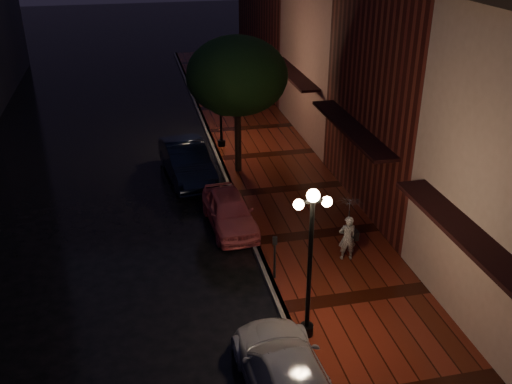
{
  "coord_description": "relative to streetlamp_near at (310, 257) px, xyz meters",
  "views": [
    {
      "loc": [
        -3.55,
        -16.44,
        10.3
      ],
      "look_at": [
        0.34,
        1.23,
        1.4
      ],
      "focal_mm": 40.0,
      "sensor_mm": 36.0,
      "label": 1
    }
  ],
  "objects": [
    {
      "name": "sidewalk",
      "position": [
        1.9,
        5.0,
        -2.53
      ],
      "size": [
        4.5,
        60.0,
        0.15
      ],
      "primitive_type": "cube",
      "color": "#42160B",
      "rests_on": "ground"
    },
    {
      "name": "parking_meter",
      "position": [
        -0.2,
        2.73,
        -1.57
      ],
      "size": [
        0.15,
        0.12,
        1.46
      ],
      "rotation": [
        0.0,
        0.0,
        -0.18
      ],
      "color": "black",
      "rests_on": "sidewalk"
    },
    {
      "name": "navy_car",
      "position": [
        -1.98,
        11.02,
        -1.82
      ],
      "size": [
        2.17,
        4.88,
        1.56
      ],
      "primitive_type": "imported",
      "rotation": [
        0.0,
        0.0,
        0.11
      ],
      "color": "black",
      "rests_on": "ground"
    },
    {
      "name": "street_tree",
      "position": [
        0.26,
        10.99,
        1.64
      ],
      "size": [
        4.16,
        4.16,
        5.8
      ],
      "color": "black",
      "rests_on": "sidewalk"
    },
    {
      "name": "pink_car",
      "position": [
        -0.95,
        6.41,
        -1.95
      ],
      "size": [
        1.75,
        3.89,
        1.3
      ],
      "primitive_type": "imported",
      "rotation": [
        0.0,
        0.0,
        0.06
      ],
      "color": "#DC5A5F",
      "rests_on": "ground"
    },
    {
      "name": "curb",
      "position": [
        -0.35,
        5.0,
        -2.53
      ],
      "size": [
        0.25,
        60.0,
        0.15
      ],
      "primitive_type": "cube",
      "color": "#595451",
      "rests_on": "ground"
    },
    {
      "name": "silver_car",
      "position": [
        -1.06,
        -1.93,
        -1.92
      ],
      "size": [
        2.1,
        4.76,
        1.36
      ],
      "primitive_type": "imported",
      "rotation": [
        0.0,
        0.0,
        3.18
      ],
      "color": "#B3B3BB",
      "rests_on": "ground"
    },
    {
      "name": "streetlamp_near",
      "position": [
        0.0,
        0.0,
        0.0
      ],
      "size": [
        0.96,
        0.36,
        4.31
      ],
      "color": "black",
      "rests_on": "sidewalk"
    },
    {
      "name": "storefront_far",
      "position": [
        6.65,
        15.0,
        1.9
      ],
      "size": [
        5.0,
        8.0,
        9.0
      ],
      "primitive_type": "cube",
      "color": "#8C5951",
      "rests_on": "ground"
    },
    {
      "name": "ground",
      "position": [
        -0.35,
        5.0,
        -2.6
      ],
      "size": [
        120.0,
        120.0,
        0.0
      ],
      "primitive_type": "plane",
      "color": "black",
      "rests_on": "ground"
    },
    {
      "name": "streetlamp_far",
      "position": [
        0.0,
        14.0,
        0.0
      ],
      "size": [
        0.96,
        0.36,
        4.31
      ],
      "color": "black",
      "rests_on": "sidewalk"
    },
    {
      "name": "woman_with_umbrella",
      "position": [
        2.34,
        3.29,
        -1.01
      ],
      "size": [
        0.9,
        0.92,
        2.18
      ],
      "rotation": [
        0.0,
        0.0,
        3.03
      ],
      "color": "white",
      "rests_on": "sidewalk"
    },
    {
      "name": "storefront_mid",
      "position": [
        6.65,
        7.0,
        2.9
      ],
      "size": [
        5.0,
        8.0,
        11.0
      ],
      "primitive_type": "cube",
      "color": "#511914",
      "rests_on": "ground"
    },
    {
      "name": "storefront_extra",
      "position": [
        6.65,
        25.0,
        2.4
      ],
      "size": [
        5.0,
        12.0,
        10.0
      ],
      "primitive_type": "cube",
      "color": "#511914",
      "rests_on": "ground"
    }
  ]
}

